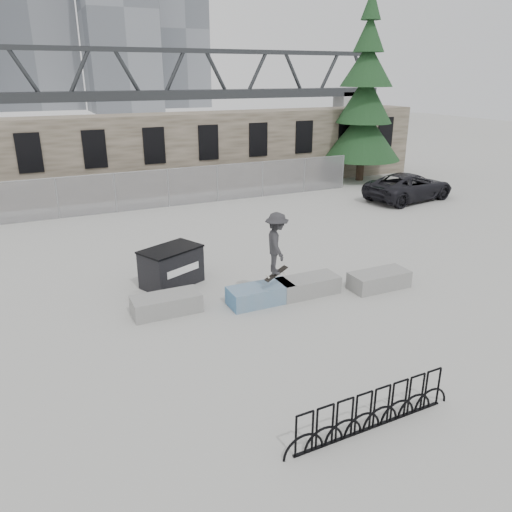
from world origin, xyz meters
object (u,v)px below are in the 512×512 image
Objects in this scene: bike_rack at (372,410)px; planter_center_left at (260,294)px; dumpster at (171,266)px; suv at (409,186)px; planter_offset at (379,279)px; planter_far_left at (166,303)px; planter_center_right at (308,285)px; spruce_tree at (364,106)px; skateboarder at (277,243)px.

planter_center_left is at bearing 85.37° from bike_rack.
dumpster is 16.52m from suv.
dumpster is at bearing 152.84° from planter_offset.
planter_far_left is 18.00m from suv.
dumpster is (-3.75, 2.56, 0.35)m from planter_center_right.
bike_rack is at bearing -109.44° from planter_center_right.
spruce_tree is 20.32m from skateboarder.
planter_center_left is 0.88× the size of dumpster.
planter_offset is at bearing -9.69° from planter_far_left.
suv is (11.62, 8.63, 0.45)m from planter_center_right.
suv reaches higher than planter_center_left.
planter_far_left is 2.86m from planter_center_left.
spruce_tree is 5.59× the size of skateboarder.
spruce_tree is 2.12× the size of suv.
planter_offset is 7.21m from bike_rack.
spruce_tree is (16.20, 11.80, 4.07)m from dumpster.
bike_rack is at bearing -125.49° from spruce_tree.
spruce_tree is at bearing -17.21° from suv.
planter_far_left is 1.00× the size of planter_center_right.
skateboarder reaches higher than suv.
bike_rack reaches higher than planter_far_left.
planter_center_left is at bearing -134.59° from spruce_tree.
spruce_tree is at bearing 49.05° from planter_center_right.
suv reaches higher than planter_offset.
suv is at bearing 26.53° from planter_far_left.
bike_rack is 6.11m from skateboarder.
planter_center_right is 0.88× the size of dumpster.
planter_far_left and planter_center_left have the same top height.
planter_center_left is at bearing 61.92° from skateboarder.
planter_offset is at bearing 126.02° from suv.
planter_center_right is at bearing -0.61° from planter_center_left.
planter_center_left is 4.09m from planter_offset.
planter_offset is at bearing -78.16° from skateboarder.
planter_center_left is 1.00× the size of planter_center_right.
suv is at bearing 44.89° from planter_offset.
bike_rack is (-0.50, -6.19, 0.14)m from planter_center_left.
bike_rack is (-2.18, -6.17, 0.14)m from planter_center_right.
suv is at bearing 36.60° from planter_center_right.
planter_center_left and planter_offset have the same top height.
planter_center_right is 6.54m from bike_rack.
planter_far_left is 0.37× the size of suv.
planter_center_right is (4.48, -0.59, 0.00)m from planter_far_left.
planter_center_left is 1.76m from skateboarder.
suv reaches higher than planter_far_left.
planter_center_right is 4.55m from dumpster.
planter_far_left is 22.27m from spruce_tree.
planter_far_left is 0.50× the size of bike_rack.
planter_far_left is at bearing 108.83° from bike_rack.
bike_rack is 25.57m from spruce_tree.
bike_rack is at bearing -129.16° from planter_offset.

